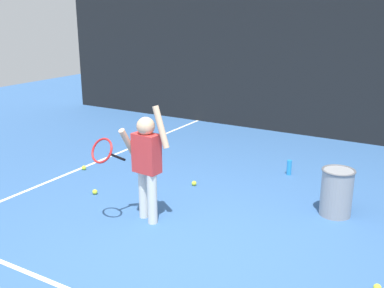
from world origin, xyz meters
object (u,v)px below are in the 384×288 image
(tennis_player, at_px, (145,160))
(tennis_ball_0, at_px, (194,183))
(tennis_ball_4, at_px, (84,168))
(ball_hopper, at_px, (337,192))
(water_bottle, at_px, (289,168))
(tennis_ball_2, at_px, (377,288))
(tennis_ball_6, at_px, (95,192))

(tennis_player, height_order, tennis_ball_0, tennis_player)
(tennis_ball_4, bearing_deg, tennis_player, -26.25)
(ball_hopper, xyz_separation_m, water_bottle, (-0.91, 1.02, -0.18))
(tennis_ball_2, distance_m, tennis_ball_4, 4.42)
(ball_hopper, distance_m, tennis_ball_4, 3.65)
(ball_hopper, relative_size, tennis_ball_0, 8.52)
(tennis_player, height_order, tennis_ball_2, tennis_player)
(water_bottle, height_order, tennis_ball_4, water_bottle)
(tennis_ball_0, relative_size, tennis_ball_6, 1.00)
(tennis_ball_6, bearing_deg, tennis_ball_4, 141.41)
(tennis_ball_2, bearing_deg, ball_hopper, 117.07)
(tennis_ball_4, bearing_deg, tennis_ball_6, -38.59)
(tennis_player, relative_size, tennis_ball_4, 20.46)
(tennis_player, relative_size, water_bottle, 6.14)
(tennis_player, height_order, tennis_ball_4, tennis_player)
(tennis_ball_4, height_order, tennis_ball_6, same)
(tennis_ball_4, xyz_separation_m, tennis_ball_6, (0.78, -0.62, 0.00))
(water_bottle, bearing_deg, tennis_ball_0, -132.39)
(ball_hopper, height_order, tennis_ball_2, ball_hopper)
(tennis_ball_0, distance_m, tennis_ball_4, 1.77)
(tennis_player, distance_m, tennis_ball_4, 2.13)
(water_bottle, distance_m, tennis_ball_4, 3.04)
(tennis_ball_4, bearing_deg, ball_hopper, 5.44)
(tennis_player, height_order, ball_hopper, tennis_player)
(ball_hopper, distance_m, tennis_ball_6, 3.01)
(ball_hopper, relative_size, tennis_ball_2, 8.52)
(tennis_player, bearing_deg, tennis_ball_2, 2.37)
(tennis_player, relative_size, tennis_ball_2, 20.46)
(water_bottle, bearing_deg, ball_hopper, -48.30)
(water_bottle, relative_size, tennis_ball_0, 3.33)
(tennis_ball_6, bearing_deg, tennis_player, -14.60)
(ball_hopper, height_order, tennis_ball_0, ball_hopper)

